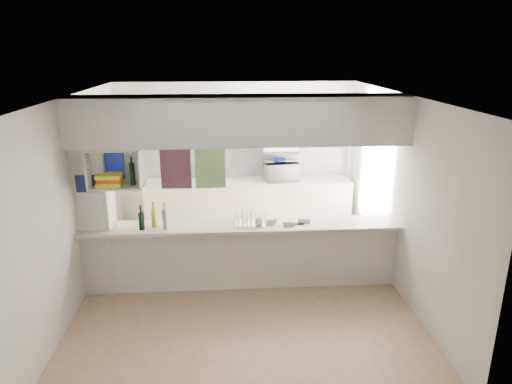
{
  "coord_description": "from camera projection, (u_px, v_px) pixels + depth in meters",
  "views": [
    {
      "loc": [
        -0.19,
        -5.62,
        3.15
      ],
      "look_at": [
        0.22,
        0.5,
        1.21
      ],
      "focal_mm": 32.0,
      "sensor_mm": 36.0,
      "label": 1
    }
  ],
  "objects": [
    {
      "name": "floor",
      "position": [
        242.0,
        286.0,
        6.31
      ],
      "size": [
        4.8,
        4.8,
        0.0
      ],
      "primitive_type": "plane",
      "color": "#967257",
      "rests_on": "ground"
    },
    {
      "name": "ceiling",
      "position": [
        240.0,
        96.0,
        5.53
      ],
      "size": [
        4.8,
        4.8,
        0.0
      ],
      "primitive_type": "plane",
      "color": "white",
      "rests_on": "wall_back"
    },
    {
      "name": "wall_back",
      "position": [
        237.0,
        156.0,
        8.2
      ],
      "size": [
        4.2,
        0.0,
        4.2
      ],
      "primitive_type": "plane",
      "rotation": [
        1.57,
        0.0,
        0.0
      ],
      "color": "silver",
      "rests_on": "floor"
    },
    {
      "name": "wall_left",
      "position": [
        76.0,
        201.0,
        5.78
      ],
      "size": [
        0.0,
        4.8,
        4.8
      ],
      "primitive_type": "plane",
      "rotation": [
        1.57,
        0.0,
        1.57
      ],
      "color": "silver",
      "rests_on": "floor"
    },
    {
      "name": "wall_right",
      "position": [
        399.0,
        194.0,
        6.05
      ],
      "size": [
        0.0,
        4.8,
        4.8
      ],
      "primitive_type": "plane",
      "rotation": [
        1.57,
        0.0,
        -1.57
      ],
      "color": "silver",
      "rests_on": "floor"
    },
    {
      "name": "servery_partition",
      "position": [
        228.0,
        171.0,
        5.8
      ],
      "size": [
        4.2,
        0.5,
        2.6
      ],
      "color": "silver",
      "rests_on": "floor"
    },
    {
      "name": "cubby_shelf",
      "position": [
        115.0,
        170.0,
        5.63
      ],
      "size": [
        0.65,
        0.35,
        0.5
      ],
      "color": "white",
      "rests_on": "bulkhead"
    },
    {
      "name": "kitchen_run",
      "position": [
        246.0,
        185.0,
        8.1
      ],
      "size": [
        3.6,
        0.63,
        2.24
      ],
      "color": "beige",
      "rests_on": "floor"
    },
    {
      "name": "microwave",
      "position": [
        282.0,
        171.0,
        8.03
      ],
      "size": [
        0.63,
        0.47,
        0.32
      ],
      "primitive_type": "imported",
      "rotation": [
        0.0,
        0.0,
        3.27
      ],
      "color": "white",
      "rests_on": "bench_top"
    },
    {
      "name": "bowl",
      "position": [
        279.0,
        160.0,
        7.98
      ],
      "size": [
        0.23,
        0.23,
        0.06
      ],
      "primitive_type": "imported",
      "color": "#0E199D",
      "rests_on": "microwave"
    },
    {
      "name": "dish_rack",
      "position": [
        250.0,
        218.0,
        6.03
      ],
      "size": [
        0.44,
        0.34,
        0.22
      ],
      "rotation": [
        0.0,
        0.0,
        -0.07
      ],
      "color": "silver",
      "rests_on": "breakfast_bar"
    },
    {
      "name": "cup",
      "position": [
        259.0,
        222.0,
        5.97
      ],
      "size": [
        0.12,
        0.12,
        0.09
      ],
      "primitive_type": "imported",
      "rotation": [
        0.0,
        0.0,
        0.11
      ],
      "color": "white",
      "rests_on": "dish_rack"
    },
    {
      "name": "wine_bottles",
      "position": [
        154.0,
        219.0,
        5.87
      ],
      "size": [
        0.37,
        0.15,
        0.36
      ],
      "color": "black",
      "rests_on": "breakfast_bar"
    },
    {
      "name": "plastic_tubs",
      "position": [
        286.0,
        221.0,
        6.06
      ],
      "size": [
        0.59,
        0.23,
        0.08
      ],
      "color": "silver",
      "rests_on": "breakfast_bar"
    },
    {
      "name": "utensil_jar",
      "position": [
        202.0,
        177.0,
        8.02
      ],
      "size": [
        0.09,
        0.09,
        0.13
      ],
      "primitive_type": "cylinder",
      "color": "black",
      "rests_on": "bench_top"
    },
    {
      "name": "knife_block",
      "position": [
        215.0,
        174.0,
        8.05
      ],
      "size": [
        0.1,
        0.08,
        0.2
      ],
      "primitive_type": "cube",
      "rotation": [
        0.0,
        0.0,
        -0.0
      ],
      "color": "#4C2C1A",
      "rests_on": "bench_top"
    }
  ]
}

